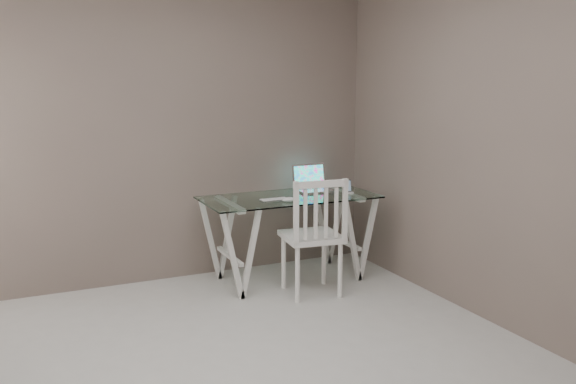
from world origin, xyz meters
name	(u,v)px	position (x,y,z in m)	size (l,w,h in m)	color
room	(234,90)	(-0.06, 0.02, 1.72)	(4.50, 4.52, 2.71)	#BAB7B2
desk	(289,237)	(1.07, 1.77, 0.38)	(1.50, 0.70, 0.75)	silver
chair	(315,232)	(1.08, 1.30, 0.54)	(0.50, 0.50, 0.98)	white
laptop	(313,184)	(1.39, 1.95, 0.80)	(0.33, 0.27, 0.23)	#BCBCC1
keyboard	(274,200)	(0.89, 1.69, 0.75)	(0.25, 0.11, 0.01)	silver
mouse	(289,200)	(0.97, 1.57, 0.77)	(0.12, 0.07, 0.04)	white
phone_dock	(349,190)	(1.60, 1.68, 0.78)	(0.06, 0.06, 0.12)	white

